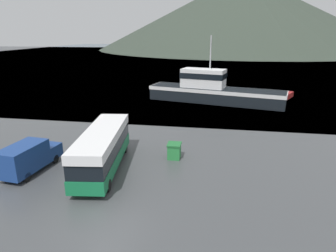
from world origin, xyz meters
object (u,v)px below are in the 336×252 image
delivery_van (29,157)px  fishing_boat (213,90)px  storage_bin (174,151)px  small_boat (283,96)px  tour_bus (103,148)px

delivery_van → fishing_boat: 30.87m
delivery_van → storage_bin: 11.85m
delivery_van → small_boat: size_ratio=1.05×
tour_bus → storage_bin: size_ratio=7.54×
storage_bin → delivery_van: bearing=-157.4°
tour_bus → delivery_van: (-5.60, -1.43, -0.57)m
tour_bus → small_boat: bearing=49.9°
fishing_boat → small_boat: fishing_boat is taller
fishing_boat → storage_bin: (-2.74, -23.13, -1.17)m
delivery_van → storage_bin: bearing=28.4°
delivery_van → small_boat: bearing=57.7°
tour_bus → fishing_boat: 27.45m
fishing_boat → small_boat: size_ratio=3.99×
delivery_van → small_boat: delivery_van is taller
fishing_boat → delivery_van: bearing=-12.7°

